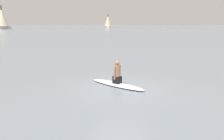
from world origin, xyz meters
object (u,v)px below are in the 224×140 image
object	(u,v)px
surfboard	(117,84)
sailboat_distant	(2,18)
sailboat_center_horizon	(108,21)
person_paddler	(117,73)

from	to	relation	value
surfboard	sailboat_distant	world-z (taller)	sailboat_distant
sailboat_center_horizon	sailboat_distant	size ratio (longest dim) A/B	0.71
person_paddler	surfboard	bearing A→B (deg)	-28.72
surfboard	sailboat_distant	distance (m)	91.57
person_paddler	sailboat_distant	xyz separation A→B (m)	(76.33, 50.40, 3.71)
surfboard	person_paddler	distance (m)	0.54
surfboard	sailboat_distant	xyz separation A→B (m)	(76.33, 50.40, 4.25)
sailboat_distant	surfboard	bearing A→B (deg)	55.14
person_paddler	sailboat_distant	size ratio (longest dim) A/B	0.11
surfboard	sailboat_center_horizon	world-z (taller)	sailboat_center_horizon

